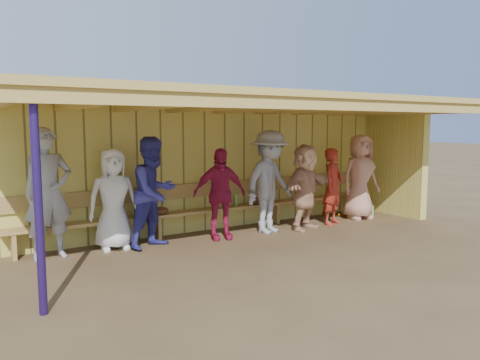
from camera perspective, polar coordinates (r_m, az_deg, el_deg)
name	(u,v)px	position (r m, az deg, el deg)	size (l,w,h in m)	color
ground	(251,242)	(8.17, 1.33, -7.58)	(90.00, 90.00, 0.00)	brown
player_a	(48,194)	(7.57, -22.33, -1.55)	(0.72, 0.48, 1.99)	#999BA1
player_b	(114,199)	(7.82, -15.16, -2.27)	(0.81, 0.53, 1.65)	white
player_c	(154,192)	(7.82, -10.42, -1.49)	(0.89, 0.69, 1.83)	#39389B
player_d	(220,194)	(8.25, -2.50, -1.71)	(0.95, 0.39, 1.62)	#AF1C44
player_e	(270,182)	(8.75, 3.66, -0.23)	(1.24, 0.71, 1.92)	#9C9DA4
player_f	(305,187)	(9.09, 7.99, -0.85)	(1.54, 0.49, 1.66)	#E2A77F
player_g	(333,186)	(9.68, 11.26, -0.78)	(0.57, 0.37, 1.55)	#AE291B
player_h	(360,177)	(10.35, 14.42, 0.36)	(0.89, 0.58, 1.82)	tan
dugout_structure	(248,142)	(8.71, 0.98, 4.60)	(8.80, 3.20, 2.50)	#DFCF5F
bench	(219,203)	(8.99, -2.62, -2.83)	(7.60, 0.34, 0.93)	tan
dugout_equipment	(219,206)	(8.86, -2.52, -3.22)	(5.38, 0.62, 0.80)	#CA6C17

